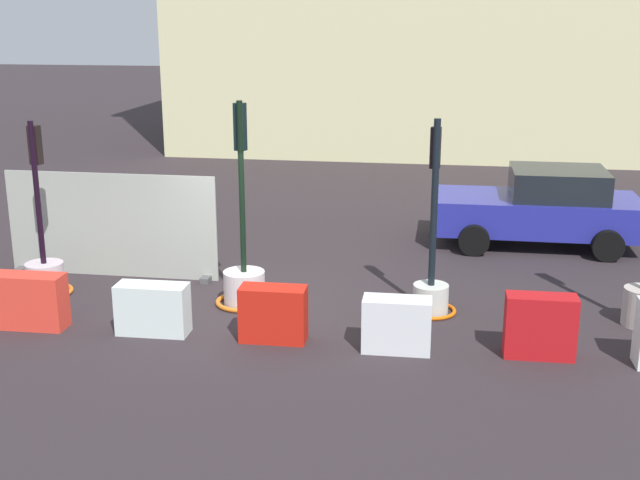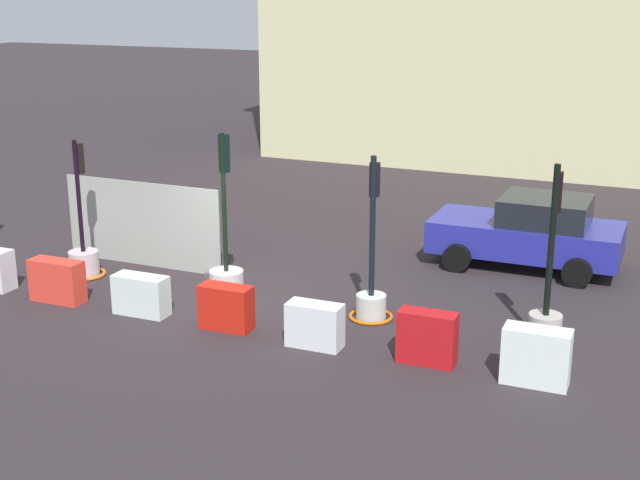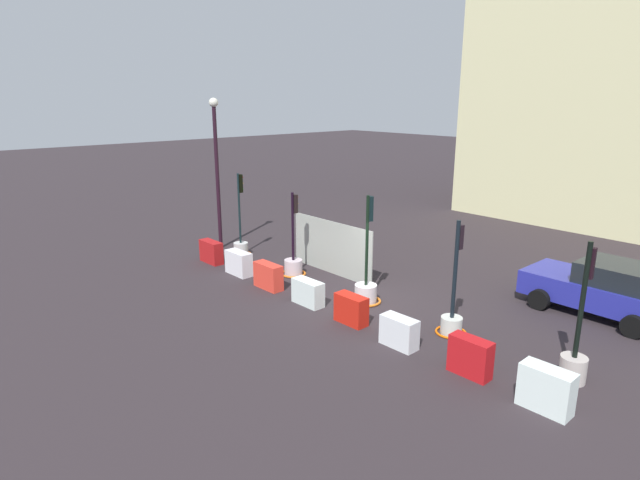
{
  "view_description": "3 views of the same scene",
  "coord_description": "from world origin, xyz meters",
  "px_view_note": "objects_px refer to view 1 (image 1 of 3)",
  "views": [
    {
      "loc": [
        3.35,
        -11.9,
        4.6
      ],
      "look_at": [
        1.44,
        -0.05,
        1.23
      ],
      "focal_mm": 45.35,
      "sensor_mm": 36.0,
      "label": 1
    },
    {
      "loc": [
        8.32,
        -13.86,
        6.0
      ],
      "look_at": [
        2.39,
        -0.26,
        1.59
      ],
      "focal_mm": 48.46,
      "sensor_mm": 36.0,
      "label": 2
    },
    {
      "loc": [
        10.39,
        -10.73,
        6.08
      ],
      "look_at": [
        -1.55,
        -0.13,
        1.69
      ],
      "focal_mm": 29.39,
      "sensor_mm": 36.0,
      "label": 3
    }
  ],
  "objects_px": {
    "traffic_light_1": "(44,267)",
    "construction_barrier_6": "(540,326)",
    "construction_barrier_2": "(30,301)",
    "construction_barrier_3": "(153,309)",
    "car_blue_estate": "(541,207)",
    "construction_barrier_4": "(273,314)",
    "traffic_light_3": "(431,279)",
    "traffic_light_2": "(244,275)",
    "construction_barrier_5": "(397,325)"
  },
  "relations": [
    {
      "from": "traffic_light_1",
      "to": "construction_barrier_6",
      "type": "distance_m",
      "value": 8.13
    },
    {
      "from": "traffic_light_1",
      "to": "construction_barrier_2",
      "type": "distance_m",
      "value": 1.56
    },
    {
      "from": "construction_barrier_3",
      "to": "car_blue_estate",
      "type": "xyz_separation_m",
      "value": [
        6.15,
        5.87,
        0.4
      ]
    },
    {
      "from": "construction_barrier_3",
      "to": "construction_barrier_4",
      "type": "relative_size",
      "value": 1.1
    },
    {
      "from": "traffic_light_1",
      "to": "construction_barrier_3",
      "type": "distance_m",
      "value": 2.81
    },
    {
      "from": "traffic_light_3",
      "to": "car_blue_estate",
      "type": "relative_size",
      "value": 0.76
    },
    {
      "from": "construction_barrier_6",
      "to": "traffic_light_3",
      "type": "bearing_deg",
      "value": 135.36
    },
    {
      "from": "traffic_light_1",
      "to": "construction_barrier_6",
      "type": "height_order",
      "value": "traffic_light_1"
    },
    {
      "from": "traffic_light_2",
      "to": "construction_barrier_4",
      "type": "bearing_deg",
      "value": -60.8
    },
    {
      "from": "traffic_light_3",
      "to": "construction_barrier_3",
      "type": "relative_size",
      "value": 2.89
    },
    {
      "from": "traffic_light_1",
      "to": "construction_barrier_5",
      "type": "bearing_deg",
      "value": -13.72
    },
    {
      "from": "traffic_light_2",
      "to": "traffic_light_3",
      "type": "height_order",
      "value": "traffic_light_2"
    },
    {
      "from": "construction_barrier_4",
      "to": "construction_barrier_6",
      "type": "xyz_separation_m",
      "value": [
        3.76,
        0.02,
        0.04
      ]
    },
    {
      "from": "traffic_light_2",
      "to": "construction_barrier_3",
      "type": "height_order",
      "value": "traffic_light_2"
    },
    {
      "from": "traffic_light_3",
      "to": "construction_barrier_6",
      "type": "height_order",
      "value": "traffic_light_3"
    },
    {
      "from": "construction_barrier_5",
      "to": "car_blue_estate",
      "type": "distance_m",
      "value": 6.48
    },
    {
      "from": "traffic_light_2",
      "to": "construction_barrier_5",
      "type": "height_order",
      "value": "traffic_light_2"
    },
    {
      "from": "construction_barrier_4",
      "to": "construction_barrier_5",
      "type": "xyz_separation_m",
      "value": [
        1.79,
        -0.09,
        -0.02
      ]
    },
    {
      "from": "traffic_light_2",
      "to": "traffic_light_1",
      "type": "bearing_deg",
      "value": -179.22
    },
    {
      "from": "traffic_light_1",
      "to": "construction_barrier_6",
      "type": "relative_size",
      "value": 3.04
    },
    {
      "from": "traffic_light_1",
      "to": "construction_barrier_5",
      "type": "height_order",
      "value": "traffic_light_1"
    },
    {
      "from": "construction_barrier_3",
      "to": "traffic_light_1",
      "type": "bearing_deg",
      "value": 150.1
    },
    {
      "from": "traffic_light_2",
      "to": "construction_barrier_3",
      "type": "xyz_separation_m",
      "value": [
        -1.02,
        -1.45,
        -0.11
      ]
    },
    {
      "from": "traffic_light_1",
      "to": "construction_barrier_4",
      "type": "bearing_deg",
      "value": -18.02
    },
    {
      "from": "construction_barrier_3",
      "to": "construction_barrier_4",
      "type": "xyz_separation_m",
      "value": [
        1.82,
        0.02,
        0.03
      ]
    },
    {
      "from": "construction_barrier_3",
      "to": "construction_barrier_5",
      "type": "bearing_deg",
      "value": -1.21
    },
    {
      "from": "traffic_light_3",
      "to": "construction_barrier_5",
      "type": "distance_m",
      "value": 1.69
    },
    {
      "from": "traffic_light_1",
      "to": "construction_barrier_6",
      "type": "xyz_separation_m",
      "value": [
        8.02,
        -1.36,
        -0.03
      ]
    },
    {
      "from": "construction_barrier_6",
      "to": "traffic_light_1",
      "type": "bearing_deg",
      "value": 170.35
    },
    {
      "from": "traffic_light_3",
      "to": "construction_barrier_5",
      "type": "xyz_separation_m",
      "value": [
        -0.43,
        -1.63,
        -0.17
      ]
    },
    {
      "from": "traffic_light_1",
      "to": "construction_barrier_3",
      "type": "bearing_deg",
      "value": -29.9
    },
    {
      "from": "construction_barrier_5",
      "to": "traffic_light_1",
      "type": "bearing_deg",
      "value": 166.28
    },
    {
      "from": "car_blue_estate",
      "to": "traffic_light_3",
      "type": "bearing_deg",
      "value": -115.98
    },
    {
      "from": "traffic_light_2",
      "to": "car_blue_estate",
      "type": "distance_m",
      "value": 6.78
    },
    {
      "from": "traffic_light_3",
      "to": "construction_barrier_3",
      "type": "height_order",
      "value": "traffic_light_3"
    },
    {
      "from": "traffic_light_1",
      "to": "car_blue_estate",
      "type": "xyz_separation_m",
      "value": [
        8.59,
        4.47,
        0.31
      ]
    },
    {
      "from": "traffic_light_2",
      "to": "construction_barrier_3",
      "type": "bearing_deg",
      "value": -125.21
    },
    {
      "from": "construction_barrier_4",
      "to": "construction_barrier_2",
      "type": "bearing_deg",
      "value": -178.68
    },
    {
      "from": "traffic_light_3",
      "to": "construction_barrier_3",
      "type": "xyz_separation_m",
      "value": [
        -4.05,
        -1.55,
        -0.17
      ]
    },
    {
      "from": "car_blue_estate",
      "to": "traffic_light_2",
      "type": "bearing_deg",
      "value": -139.23
    },
    {
      "from": "construction_barrier_4",
      "to": "car_blue_estate",
      "type": "height_order",
      "value": "car_blue_estate"
    },
    {
      "from": "traffic_light_2",
      "to": "car_blue_estate",
      "type": "bearing_deg",
      "value": 40.77
    },
    {
      "from": "construction_barrier_3",
      "to": "traffic_light_3",
      "type": "bearing_deg",
      "value": 20.99
    },
    {
      "from": "construction_barrier_5",
      "to": "construction_barrier_6",
      "type": "distance_m",
      "value": 1.97
    },
    {
      "from": "construction_barrier_4",
      "to": "construction_barrier_5",
      "type": "distance_m",
      "value": 1.8
    },
    {
      "from": "construction_barrier_6",
      "to": "construction_barrier_2",
      "type": "bearing_deg",
      "value": -179.17
    },
    {
      "from": "construction_barrier_5",
      "to": "construction_barrier_3",
      "type": "bearing_deg",
      "value": 178.79
    },
    {
      "from": "car_blue_estate",
      "to": "traffic_light_1",
      "type": "bearing_deg",
      "value": -152.5
    },
    {
      "from": "traffic_light_3",
      "to": "car_blue_estate",
      "type": "xyz_separation_m",
      "value": [
        2.11,
        4.32,
        0.23
      ]
    },
    {
      "from": "construction_barrier_2",
      "to": "construction_barrier_3",
      "type": "xyz_separation_m",
      "value": [
        1.92,
        0.07,
        -0.04
      ]
    }
  ]
}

